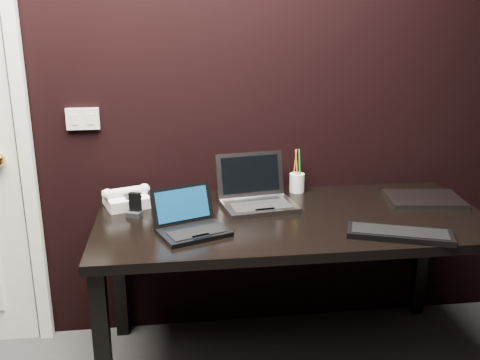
{
  "coord_description": "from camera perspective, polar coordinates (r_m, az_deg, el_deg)",
  "views": [
    {
      "loc": [
        -0.21,
        -0.74,
        1.56
      ],
      "look_at": [
        0.06,
        1.35,
        0.93
      ],
      "focal_mm": 40.0,
      "sensor_mm": 36.0,
      "label": 1
    }
  ],
  "objects": [
    {
      "name": "desk_phone",
      "position": [
        2.49,
        -12.04,
        -1.94
      ],
      "size": [
        0.23,
        0.22,
        0.11
      ],
      "color": "white",
      "rests_on": "desk"
    },
    {
      "name": "mobile_phone",
      "position": [
        2.37,
        -11.14,
        -2.88
      ],
      "size": [
        0.07,
        0.07,
        0.1
      ],
      "color": "black",
      "rests_on": "desk"
    },
    {
      "name": "wall_back",
      "position": [
        2.57,
        -2.69,
        10.86
      ],
      "size": [
        4.0,
        0.0,
        4.0
      ],
      "primitive_type": "plane",
      "rotation": [
        1.57,
        0.0,
        0.0
      ],
      "color": "black",
      "rests_on": "ground"
    },
    {
      "name": "netbook",
      "position": [
        2.16,
        -5.29,
        -4.71
      ],
      "size": [
        0.33,
        0.31,
        0.17
      ],
      "color": "black",
      "rests_on": "desk"
    },
    {
      "name": "ext_keyboard",
      "position": [
        2.21,
        16.66,
        -5.51
      ],
      "size": [
        0.43,
        0.27,
        0.03
      ],
      "color": "black",
      "rests_on": "desk"
    },
    {
      "name": "silver_laptop",
      "position": [
        2.45,
        1.81,
        -1.82
      ],
      "size": [
        0.36,
        0.34,
        0.22
      ],
      "color": "gray",
      "rests_on": "desk"
    },
    {
      "name": "pen_cup",
      "position": [
        2.66,
        6.09,
        -0.2
      ],
      "size": [
        0.08,
        0.08,
        0.22
      ],
      "color": "white",
      "rests_on": "desk"
    },
    {
      "name": "wall_switch",
      "position": [
        2.6,
        -16.43,
        6.27
      ],
      "size": [
        0.15,
        0.02,
        0.1
      ],
      "color": "silver",
      "rests_on": "wall_back"
    },
    {
      "name": "closed_laptop",
      "position": [
        2.66,
        19.01,
        -1.94
      ],
      "size": [
        0.37,
        0.29,
        0.02
      ],
      "color": "#949499",
      "rests_on": "desk"
    },
    {
      "name": "desk",
      "position": [
        2.38,
        5.59,
        -5.56
      ],
      "size": [
        1.7,
        0.8,
        0.74
      ],
      "color": "black",
      "rests_on": "ground"
    }
  ]
}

